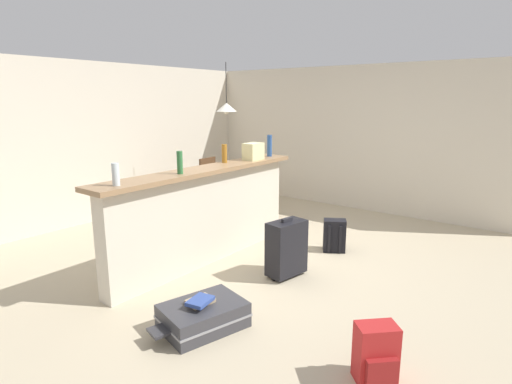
{
  "coord_description": "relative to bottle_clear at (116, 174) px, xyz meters",
  "views": [
    {
      "loc": [
        -3.86,
        -2.99,
        1.93
      ],
      "look_at": [
        0.25,
        0.14,
        0.77
      ],
      "focal_mm": 29.16,
      "sensor_mm": 36.0,
      "label": 1
    }
  ],
  "objects": [
    {
      "name": "ground_plane",
      "position": [
        1.65,
        -0.32,
        -1.28
      ],
      "size": [
        13.0,
        13.0,
        0.05
      ],
      "primitive_type": "cube",
      "color": "#BCAD8E"
    },
    {
      "name": "bottle_green",
      "position": [
        0.79,
        -0.0,
        0.02
      ],
      "size": [
        0.06,
        0.06,
        0.25
      ],
      "primitive_type": "cylinder",
      "color": "#2D6B38",
      "rests_on": "bar_countertop"
    },
    {
      "name": "bottle_clear",
      "position": [
        0.0,
        0.0,
        0.0
      ],
      "size": [
        0.07,
        0.07,
        0.21
      ],
      "primitive_type": "cylinder",
      "color": "silver",
      "rests_on": "bar_countertop"
    },
    {
      "name": "backpack_red",
      "position": [
        0.33,
        -2.42,
        -1.05
      ],
      "size": [
        0.34,
        0.34,
        0.42
      ],
      "color": "red",
      "rests_on": "ground_plane"
    },
    {
      "name": "dining_table",
      "position": [
        2.95,
        1.26,
        -0.6
      ],
      "size": [
        1.1,
        0.8,
        0.74
      ],
      "color": "brown",
      "rests_on": "ground_plane"
    },
    {
      "name": "dining_chair_near_partition",
      "position": [
        2.85,
        0.74,
        -0.74
      ],
      "size": [
        0.43,
        0.43,
        0.93
      ],
      "color": "#4C331E",
      "rests_on": "ground_plane"
    },
    {
      "name": "dining_chair_far_side",
      "position": [
        2.97,
        1.81,
        -0.74
      ],
      "size": [
        0.43,
        0.43,
        0.93
      ],
      "color": "#4C331E",
      "rests_on": "ground_plane"
    },
    {
      "name": "wall_back",
      "position": [
        1.65,
        2.73,
        -0.0
      ],
      "size": [
        6.6,
        0.1,
        2.5
      ],
      "primitive_type": "cube",
      "color": "beige",
      "rests_on": "ground_plane"
    },
    {
      "name": "partition_half_wall",
      "position": [
        1.22,
        0.05,
        -0.7
      ],
      "size": [
        2.8,
        0.2,
        1.09
      ],
      "primitive_type": "cube",
      "color": "beige",
      "rests_on": "ground_plane"
    },
    {
      "name": "suitcase_flat_charcoal",
      "position": [
        0.1,
        -0.98,
        -1.14
      ],
      "size": [
        0.89,
        0.66,
        0.22
      ],
      "color": "#38383D",
      "rests_on": "ground_plane"
    },
    {
      "name": "suitcase_upright_black",
      "position": [
        1.43,
        -0.96,
        -0.92
      ],
      "size": [
        0.48,
        0.32,
        0.67
      ],
      "color": "black",
      "rests_on": "ground_plane"
    },
    {
      "name": "grocery_bag",
      "position": [
        2.1,
        0.02,
        0.0
      ],
      "size": [
        0.26,
        0.18,
        0.22
      ],
      "primitive_type": "cube",
      "color": "beige",
      "rests_on": "bar_countertop"
    },
    {
      "name": "bottle_blue",
      "position": [
        2.5,
        0.05,
        0.04
      ],
      "size": [
        0.07,
        0.07,
        0.3
      ],
      "primitive_type": "cylinder",
      "color": "#284C89",
      "rests_on": "bar_countertop"
    },
    {
      "name": "backpack_black",
      "position": [
        2.47,
        -1.02,
        -1.05
      ],
      "size": [
        0.32,
        0.33,
        0.42
      ],
      "color": "black",
      "rests_on": "ground_plane"
    },
    {
      "name": "wall_right",
      "position": [
        4.7,
        -0.02,
        -0.0
      ],
      "size": [
        0.1,
        6.0,
        2.5
      ],
      "primitive_type": "cube",
      "color": "beige",
      "rests_on": "ground_plane"
    },
    {
      "name": "book_stack",
      "position": [
        0.08,
        -0.97,
        -1.0
      ],
      "size": [
        0.29,
        0.24,
        0.07
      ],
      "color": "tan",
      "rests_on": "suitcase_flat_charcoal"
    },
    {
      "name": "bar_countertop",
      "position": [
        1.22,
        0.05,
        -0.13
      ],
      "size": [
        2.96,
        0.4,
        0.05
      ],
      "primitive_type": "cube",
      "color": "#93704C",
      "rests_on": "partition_half_wall"
    },
    {
      "name": "bottle_amber",
      "position": [
        1.67,
        0.15,
        0.01
      ],
      "size": [
        0.07,
        0.07,
        0.23
      ],
      "primitive_type": "cylinder",
      "color": "#9E661E",
      "rests_on": "bar_countertop"
    },
    {
      "name": "pendant_lamp",
      "position": [
        2.97,
        1.24,
        0.55
      ],
      "size": [
        0.34,
        0.34,
        0.82
      ],
      "color": "black"
    }
  ]
}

